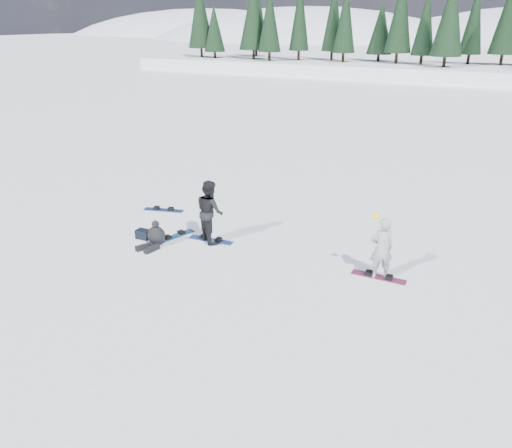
{
  "coord_description": "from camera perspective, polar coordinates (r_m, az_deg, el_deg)",
  "views": [
    {
      "loc": [
        4.75,
        -10.71,
        6.59
      ],
      "look_at": [
        -1.48,
        1.13,
        1.1
      ],
      "focal_mm": 35.0,
      "sensor_mm": 36.0,
      "label": 1
    }
  ],
  "objects": [
    {
      "name": "snowboarder_man",
      "position": [
        15.75,
        -5.29,
        1.46
      ],
      "size": [
        1.24,
        1.18,
        2.02
      ],
      "primitive_type": "imported",
      "rotation": [
        0.0,
        0.0,
        2.54
      ],
      "color": "black",
      "rests_on": "ground"
    },
    {
      "name": "snowboarder_woman",
      "position": [
        13.85,
        14.15,
        -2.69
      ],
      "size": [
        0.77,
        0.7,
        1.92
      ],
      "rotation": [
        0.0,
        0.0,
        3.7
      ],
      "color": "#A5A4A9",
      "rests_on": "ground"
    },
    {
      "name": "alpine_backdrop",
      "position": [
        201.59,
        23.75,
        14.67
      ],
      "size": [
        412.5,
        227.0,
        53.2
      ],
      "color": "white",
      "rests_on": "ground"
    },
    {
      "name": "seated_rider",
      "position": [
        15.9,
        -11.44,
        -1.39
      ],
      "size": [
        0.71,
        1.05,
        0.83
      ],
      "rotation": [
        0.0,
        0.0,
        -0.29
      ],
      "color": "black",
      "rests_on": "ground"
    },
    {
      "name": "snowboard_man",
      "position": [
        16.13,
        -5.17,
        -1.84
      ],
      "size": [
        1.52,
        0.42,
        0.03
      ],
      "primitive_type": "cube",
      "rotation": [
        0.0,
        0.0,
        0.09
      ],
      "color": "#1C3D9B",
      "rests_on": "ground"
    },
    {
      "name": "snowboard_loose_a",
      "position": [
        16.54,
        -9.29,
        -1.42
      ],
      "size": [
        0.7,
        1.52,
        0.03
      ],
      "primitive_type": "cube",
      "rotation": [
        0.0,
        0.0,
        1.28
      ],
      "color": "#19538E",
      "rests_on": "ground"
    },
    {
      "name": "snowboard_loose_c",
      "position": [
        18.91,
        -10.51,
        1.58
      ],
      "size": [
        1.52,
        0.68,
        0.03
      ],
      "primitive_type": "cube",
      "rotation": [
        0.0,
        0.0,
        0.28
      ],
      "color": "navy",
      "rests_on": "ground"
    },
    {
      "name": "snowboard_woman",
      "position": [
        14.23,
        13.83,
        -5.91
      ],
      "size": [
        1.5,
        0.3,
        0.03
      ],
      "primitive_type": "cube",
      "rotation": [
        0.0,
        0.0,
        0.02
      ],
      "color": "#8C1E49",
      "rests_on": "ground"
    },
    {
      "name": "gear_bag",
      "position": [
        16.56,
        -12.75,
        -1.15
      ],
      "size": [
        0.47,
        0.32,
        0.3
      ],
      "primitive_type": "cube",
      "rotation": [
        0.0,
        0.0,
        0.06
      ],
      "color": "black",
      "rests_on": "ground"
    },
    {
      "name": "ground",
      "position": [
        13.44,
        3.39,
        -7.09
      ],
      "size": [
        420.0,
        420.0,
        0.0
      ],
      "primitive_type": "plane",
      "color": "white",
      "rests_on": "ground"
    }
  ]
}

